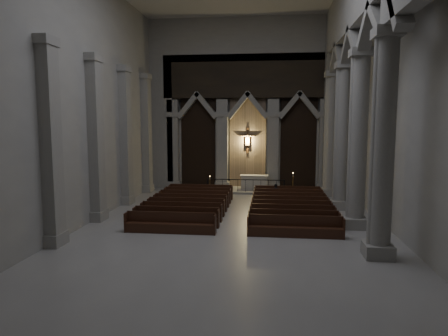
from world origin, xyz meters
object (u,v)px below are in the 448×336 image
object	(u,v)px
candle_stand_right	(293,189)
worshipper	(276,193)
candle_stand_left	(210,190)
altar_rail	(245,184)
pews	(239,209)
altar	(254,182)

from	to	relation	value
candle_stand_right	worshipper	distance (m)	2.47
candle_stand_left	candle_stand_right	xyz separation A→B (m)	(5.46, 0.42, 0.07)
altar_rail	candle_stand_left	distance (m)	2.42
altar_rail	pews	world-z (taller)	altar_rail
altar	altar_rail	bearing A→B (deg)	-114.83
altar_rail	candle_stand_left	xyz separation A→B (m)	(-2.32, -0.61, -0.34)
candle_stand_left	worshipper	xyz separation A→B (m)	(4.32, -1.77, 0.20)
candle_stand_left	pews	xyz separation A→B (m)	(2.32, -5.24, -0.05)
pews	worshipper	xyz separation A→B (m)	(2.00, 3.48, 0.25)
altar_rail	pews	xyz separation A→B (m)	(0.00, -5.85, -0.39)
pews	worshipper	world-z (taller)	worshipper
candle_stand_right	altar_rail	bearing A→B (deg)	176.66
altar	pews	world-z (taller)	altar
altar_rail	candle_stand_right	xyz separation A→B (m)	(3.13, -0.18, -0.27)
candle_stand_left	worshipper	size ratio (longest dim) A/B	1.16
candle_stand_right	worshipper	size ratio (longest dim) A/B	1.41
candle_stand_right	candle_stand_left	bearing A→B (deg)	-175.56
altar	candle_stand_right	xyz separation A→B (m)	(2.59, -1.35, -0.23)
candle_stand_left	candle_stand_right	bearing A→B (deg)	4.44
altar_rail	candle_stand_left	world-z (taller)	candle_stand_left
altar	pews	bearing A→B (deg)	-94.39
candle_stand_right	pews	distance (m)	6.48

